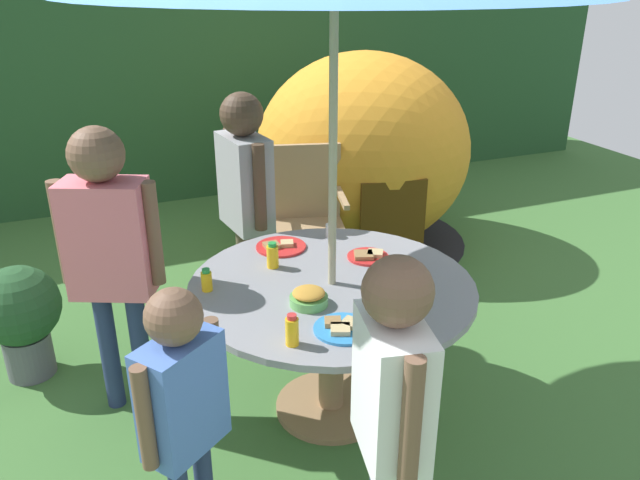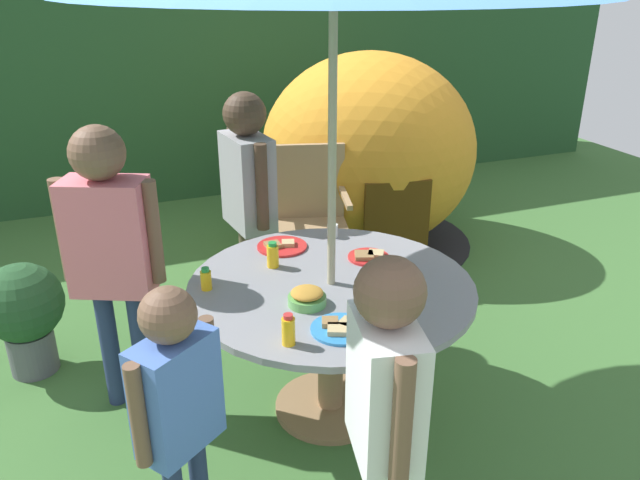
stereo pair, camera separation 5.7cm
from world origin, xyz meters
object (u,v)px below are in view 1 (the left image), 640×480
Objects in this scene: juice_bottle_near_left at (273,256)px; child_in_blue_shirt at (182,396)px; potted_plant at (20,314)px; juice_bottle_near_right at (207,280)px; child_in_grey_shirt at (245,183)px; plate_back_edge at (280,246)px; plate_front_edge at (343,328)px; child_in_pink_shirt at (109,239)px; wooden_chair at (304,212)px; juice_bottle_far_left at (399,312)px; plate_mid_left at (368,256)px; child_in_white_shirt at (392,390)px; cup_near at (397,275)px; garden_table at (332,311)px; cup_far at (331,230)px; juice_bottle_far_right at (292,331)px; dome_tent at (363,152)px; snack_bowl at (309,297)px.

child_in_blue_shirt is at bearing -125.68° from juice_bottle_near_left.
juice_bottle_near_right is (0.83, -0.74, 0.38)m from potted_plant.
plate_back_edge is at bearing -3.72° from child_in_grey_shirt.
plate_front_edge is at bearing -7.00° from child_in_grey_shirt.
child_in_pink_shirt is at bearing -177.02° from plate_back_edge.
wooden_chair reaches higher than juice_bottle_far_left.
plate_back_edge is at bearing 142.29° from plate_mid_left.
child_in_white_shirt is 9.64× the size of juice_bottle_far_left.
child_in_white_shirt is at bearing -72.21° from juice_bottle_near_right.
child_in_pink_shirt is at bearing 156.43° from cup_near.
plate_back_edge reaches higher than garden_table.
juice_bottle_far_left is 1.90× the size of cup_far.
juice_bottle_near_right is at bearing 109.89° from juice_bottle_far_right.
juice_bottle_near_left is 0.98× the size of juice_bottle_far_right.
child_in_grey_shirt reaches higher than potted_plant.
juice_bottle_far_left is (0.29, 0.48, -0.05)m from child_in_white_shirt.
child_in_white_shirt is at bearing -88.64° from wooden_chair.
cup_near is 0.60m from cup_far.
child_in_blue_shirt is 1.23m from plate_back_edge.
garden_table is 1.18× the size of child_in_blue_shirt.
potted_plant is 1.39m from plate_back_edge.
juice_bottle_near_left is at bearing 18.58° from child_in_blue_shirt.
child_in_white_shirt reaches higher than juice_bottle_far_right.
cup_near is at bearing -37.66° from juice_bottle_near_left.
dome_tent reaches higher than juice_bottle_near_left.
child_in_grey_shirt is 8.58× the size of snack_bowl.
potted_plant is 0.85m from child_in_pink_shirt.
juice_bottle_near_left is 0.60m from cup_near.
plate_front_edge is 3.45× the size of cup_far.
child_in_pink_shirt reaches higher than snack_bowl.
plate_mid_left is (0.46, 1.10, -0.10)m from child_in_white_shirt.
juice_bottle_far_left is (-0.23, -1.65, 0.20)m from wooden_chair.
plate_mid_left is 0.47m from juice_bottle_near_left.
potted_plant is at bearing 156.72° from plate_mid_left.
garden_table is 0.38m from juice_bottle_near_left.
juice_bottle_far_left is at bearing -42.70° from juice_bottle_near_right.
cup_far is at bearing 7.56° from plate_back_edge.
child_in_grey_shirt reaches higher than snack_bowl.
child_in_pink_shirt reaches higher than plate_back_edge.
juice_bottle_far_right is at bearing 27.44° from child_in_white_shirt.
dome_tent is at bearing 50.46° from plate_back_edge.
wooden_chair reaches higher than garden_table.
plate_mid_left is 0.81m from juice_bottle_near_right.
plate_front_edge is at bearing -83.27° from juice_bottle_near_left.
juice_bottle_far_right is 1.88× the size of cup_far.
snack_bowl reaches higher than cup_near.
child_in_grey_shirt reaches higher than juice_bottle_far_left.
plate_back_edge is at bearing 34.40° from juice_bottle_near_right.
dome_tent reaches higher than child_in_blue_shirt.
juice_bottle_near_right is (-0.86, -1.06, 0.18)m from wooden_chair.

